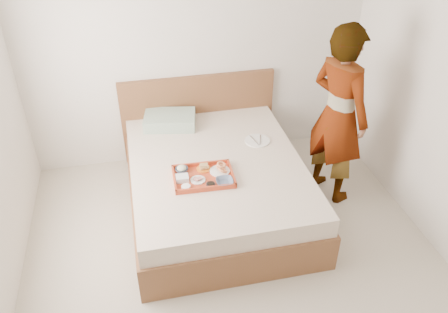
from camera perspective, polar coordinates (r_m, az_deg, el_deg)
name	(u,v)px	position (r m, az deg, el deg)	size (l,w,h in m)	color
ground	(243,286)	(3.81, 2.34, -15.81)	(3.50, 4.00, 0.01)	#BEB3A1
wall_back	(196,42)	(4.69, -3.55, 14.02)	(3.50, 0.01, 2.60)	silver
bed	(217,185)	(4.33, -0.93, -3.57)	(1.65, 2.00, 0.53)	brown
headboard	(198,116)	(5.01, -3.21, 5.01)	(1.65, 0.06, 0.95)	brown
pillow	(170,120)	(4.73, -6.76, 4.54)	(0.51, 0.35, 0.12)	#99B89B
tray	(203,176)	(3.96, -2.60, -2.49)	(0.52, 0.38, 0.05)	#D2481D
prawn_plate	(220,171)	(4.02, -0.51, -1.82)	(0.18, 0.18, 0.01)	white
navy_bowl_big	(225,182)	(3.88, 0.07, -3.15)	(0.15, 0.15, 0.04)	#192440
sauce_dish	(211,185)	(3.85, -1.68, -3.56)	(0.08, 0.08, 0.03)	black
meat_plate	(198,180)	(3.92, -3.27, -2.95)	(0.13, 0.13, 0.01)	white
bread_plate	(204,169)	(4.06, -2.57, -1.53)	(0.13, 0.13, 0.01)	orange
salad_bowl	(182,170)	(4.03, -5.30, -1.66)	(0.11, 0.11, 0.04)	#192440
plastic_tub	(182,178)	(3.92, -5.24, -2.72)	(0.11, 0.09, 0.05)	silver
cheese_round	(186,187)	(3.84, -4.77, -3.82)	(0.08, 0.08, 0.03)	white
dinner_plate	(257,141)	(4.47, 4.18, 1.98)	(0.25, 0.25, 0.01)	white
person	(338,115)	(4.34, 14.07, 4.99)	(0.63, 0.42, 1.74)	silver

